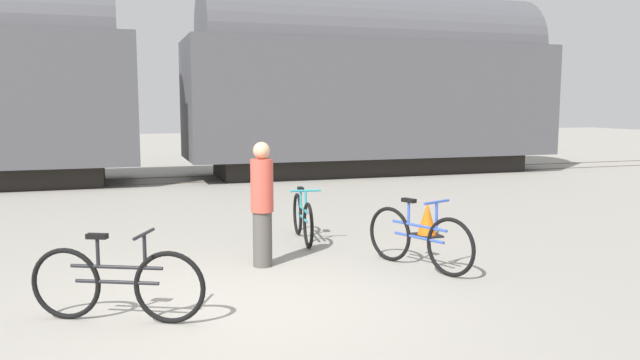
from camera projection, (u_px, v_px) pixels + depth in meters
name	position (u px, v px, depth m)	size (l,w,h in m)	color
ground_plane	(245.00, 306.00, 6.49)	(80.00, 80.00, 0.00)	gray
freight_train	(160.00, 78.00, 16.84)	(23.56, 3.11, 5.36)	black
rail_near	(166.00, 183.00, 16.50)	(35.56, 0.07, 0.01)	#4C4238
rail_far	(162.00, 177.00, 17.85)	(35.56, 0.07, 0.01)	#4C4238
bicycle_blue	(419.00, 239.00, 7.96)	(0.70, 1.64, 0.91)	black
bicycle_teal	(303.00, 218.00, 9.56)	(0.46, 1.63, 0.83)	black
bicycle_black	(117.00, 283.00, 6.00)	(1.62, 0.79, 0.89)	black
person_in_red	(262.00, 203.00, 8.01)	(0.29, 0.29, 1.62)	#514C47
traffic_cone	(427.00, 220.00, 9.91)	(0.40, 0.40, 0.55)	black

